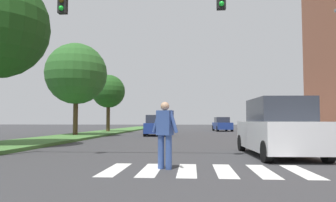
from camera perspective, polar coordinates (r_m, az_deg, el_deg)
The scene contains 11 objects.
ground_plane at distance 29.09m, azimuth 5.04°, elevation -5.93°, with size 140.00×140.00×0.00m, color #38383A.
crosswalk at distance 7.96m, azimuth 6.79°, elevation -12.26°, with size 4.95×2.20×0.01m.
median_strip at distance 28.38m, azimuth -13.07°, elevation -5.76°, with size 3.55×64.00×0.15m, color #477A38.
tree_far at distance 25.60m, azimuth -16.12°, elevation 4.69°, with size 4.70×4.70×7.03m.
tree_distant at distance 32.59m, azimuth -10.63°, elevation 1.69°, with size 3.32×3.32×5.69m.
sidewalk_right at distance 28.76m, azimuth 24.13°, elevation -5.51°, with size 3.00×64.00×0.15m, color #9E9991.
traffic_light_gantry at distance 11.18m, azimuth -18.43°, elevation 13.09°, with size 9.42×0.30×6.00m.
pedestrian_performer at distance 8.06m, azimuth -0.57°, elevation -5.53°, with size 0.72×0.39×1.69m.
suv_crossing at distance 11.62m, azimuth 19.03°, elevation -4.75°, with size 2.13×4.67×1.97m.
sedan_midblock at distance 26.04m, azimuth -2.10°, elevation -4.51°, with size 2.20×4.21×1.67m.
sedan_distant at distance 37.83m, azimuth 9.67°, elevation -4.19°, with size 2.12×4.38×1.63m.
Camera 1 is at (-0.32, 0.94, 1.21)m, focal length 34.01 mm.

